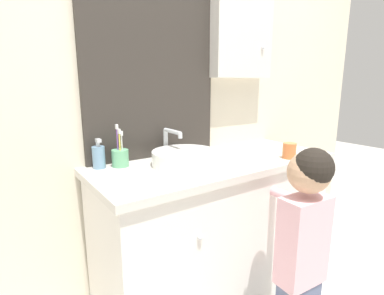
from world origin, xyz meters
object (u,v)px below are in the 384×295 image
Objects in this scene: sink_basin at (184,157)px; soap_dispenser at (99,157)px; toothbrush_holder at (120,157)px; child_figure at (303,237)px; drinking_cup at (289,151)px.

sink_basin is 2.60× the size of soap_dispenser.
toothbrush_holder is 0.21× the size of child_figure.
sink_basin is at bearing 158.24° from drinking_cup.
child_figure is at bearing -51.60° from toothbrush_holder.
toothbrush_holder is at bearing 155.58° from drinking_cup.
sink_basin is at bearing -26.10° from soap_dispenser.
toothbrush_holder is (-0.27, 0.15, 0.01)m from sink_basin.
soap_dispenser is at bearing 131.92° from child_figure.
toothbrush_holder is 0.10m from soap_dispenser.
soap_dispenser is at bearing 164.05° from toothbrush_holder.
sink_basin is 0.63m from child_figure.
drinking_cup is (0.79, -0.36, -0.01)m from toothbrush_holder.
toothbrush_holder reaches higher than child_figure.
toothbrush_holder is 2.48× the size of drinking_cup.
child_figure is (0.52, -0.66, -0.28)m from toothbrush_holder.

